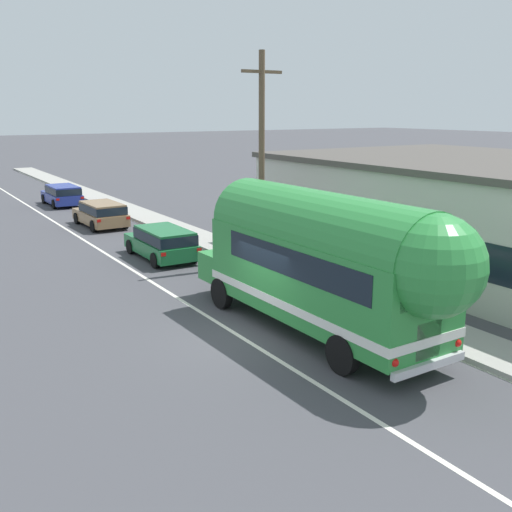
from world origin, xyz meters
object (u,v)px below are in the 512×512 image
utility_pole (262,158)px  painted_bus (329,259)px  car_second (101,213)px  car_third (62,194)px  car_lead (163,241)px

utility_pole → painted_bus: size_ratio=0.81×
painted_bus → car_second: bearing=90.4°
utility_pole → car_third: (-2.81, 20.45, -3.63)m
car_lead → car_second: size_ratio=1.01×
utility_pole → car_third: size_ratio=1.99×
painted_bus → utility_pole: bearing=70.2°
painted_bus → car_second: 19.55m
utility_pole → painted_bus: utility_pole is taller
car_lead → car_third: (0.23, 17.34, -0.00)m
painted_bus → car_third: painted_bus is taller
car_lead → car_third: bearing=89.2°
utility_pole → painted_bus: (-2.83, -7.83, -2.12)m
utility_pole → painted_bus: 8.59m
car_lead → car_second: bearing=89.5°
car_second → utility_pole: bearing=-75.7°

